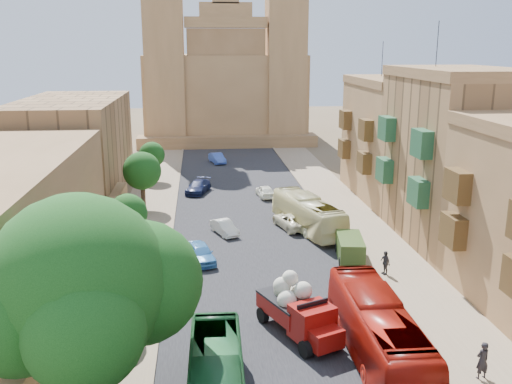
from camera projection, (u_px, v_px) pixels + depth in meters
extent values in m
cube|color=black|center=(252.00, 224.00, 50.78)|extent=(14.00, 140.00, 0.01)
cube|color=#887359|center=(356.00, 221.00, 51.70)|extent=(5.00, 140.00, 0.01)
cube|color=#887359|center=(144.00, 228.00, 49.86)|extent=(5.00, 140.00, 0.01)
cube|color=#887359|center=(329.00, 221.00, 51.44)|extent=(0.25, 140.00, 0.12)
cube|color=#887359|center=(172.00, 226.00, 50.09)|extent=(0.25, 140.00, 0.12)
cube|color=#51381B|center=(453.00, 231.00, 36.37)|extent=(0.90, 2.20, 2.00)
cube|color=#51381B|center=(457.00, 186.00, 35.64)|extent=(0.90, 2.20, 2.00)
cube|color=#9B7146|center=(455.00, 160.00, 45.89)|extent=(8.00, 14.00, 13.00)
cube|color=brown|center=(462.00, 73.00, 44.18)|extent=(8.20, 14.00, 0.80)
cylinder|color=black|center=(437.00, 44.00, 46.23)|extent=(0.06, 0.06, 3.60)
cube|color=#215434|center=(418.00, 192.00, 42.07)|extent=(0.90, 2.20, 2.00)
cube|color=#215434|center=(384.00, 170.00, 49.63)|extent=(0.90, 2.20, 2.00)
cube|color=#215434|center=(422.00, 144.00, 41.17)|extent=(0.90, 2.20, 2.00)
cube|color=#215434|center=(387.00, 128.00, 48.72)|extent=(0.90, 2.20, 2.00)
cube|color=olive|center=(396.00, 141.00, 59.57)|extent=(8.00, 14.00, 11.50)
cube|color=brown|center=(399.00, 82.00, 58.04)|extent=(8.20, 14.00, 0.80)
cylinder|color=black|center=(382.00, 59.00, 60.10)|extent=(0.06, 0.06, 3.60)
cube|color=#51381B|center=(364.00, 162.00, 55.71)|extent=(0.90, 2.20, 2.00)
cube|color=#51381B|center=(344.00, 149.00, 63.26)|extent=(0.90, 2.20, 2.00)
cube|color=#51381B|center=(366.00, 130.00, 54.91)|extent=(0.90, 2.20, 2.00)
cube|color=#51381B|center=(345.00, 120.00, 62.46)|extent=(0.90, 2.20, 2.00)
cube|color=olive|center=(86.00, 261.00, 39.71)|extent=(1.00, 40.00, 1.80)
cube|color=#9B7146|center=(73.00, 146.00, 61.28)|extent=(10.00, 22.00, 10.00)
cube|color=olive|center=(224.00, 96.00, 98.18)|extent=(26.00, 20.00, 14.00)
cube|color=brown|center=(228.00, 141.00, 89.58)|extent=(28.00, 4.00, 1.80)
cube|color=brown|center=(226.00, 82.00, 88.96)|extent=(12.00, 2.00, 16.00)
cube|color=olive|center=(226.00, 22.00, 86.74)|extent=(12.60, 2.40, 1.60)
cube|color=olive|center=(226.00, 11.00, 86.32)|extent=(8.00, 2.00, 2.40)
cube|color=olive|center=(164.00, 52.00, 88.17)|extent=(6.00, 6.00, 29.00)
cube|color=olive|center=(286.00, 52.00, 90.01)|extent=(6.00, 6.00, 29.00)
cylinder|color=#39291C|center=(87.00, 373.00, 24.34)|extent=(0.98, 0.98, 3.71)
sphere|color=#103A10|center=(79.00, 282.00, 23.30)|extent=(7.41, 7.41, 7.41)
sphere|color=#103A10|center=(140.00, 282.00, 24.80)|extent=(5.46, 5.46, 5.46)
sphere|color=#103A10|center=(20.00, 312.00, 22.44)|extent=(5.07, 5.07, 5.07)
sphere|color=#103A10|center=(85.00, 331.00, 21.34)|extent=(4.68, 4.68, 4.68)
sphere|color=#103A10|center=(62.00, 247.00, 25.07)|extent=(4.29, 4.29, 4.29)
cylinder|color=#39291C|center=(105.00, 307.00, 32.18)|extent=(0.44, 0.44, 2.29)
sphere|color=#103A10|center=(102.00, 268.00, 31.60)|extent=(3.34, 3.34, 3.34)
cylinder|color=#39291C|center=(129.00, 239.00, 43.77)|extent=(0.44, 0.44, 2.06)
sphere|color=#103A10|center=(128.00, 213.00, 43.25)|extent=(2.99, 2.99, 2.99)
cylinder|color=#39291C|center=(143.00, 196.00, 55.28)|extent=(0.44, 0.44, 2.52)
sphere|color=#103A10|center=(142.00, 171.00, 54.64)|extent=(3.67, 3.67, 3.67)
cylinder|color=#39291C|center=(153.00, 172.00, 66.90)|extent=(0.44, 0.44, 2.07)
sphere|color=#103A10|center=(152.00, 155.00, 66.38)|extent=(3.01, 3.01, 3.01)
cube|color=maroon|center=(289.00, 306.00, 31.96)|extent=(3.44, 4.16, 0.90)
cube|color=black|center=(289.00, 298.00, 31.84)|extent=(3.50, 4.23, 0.12)
cube|color=maroon|center=(312.00, 322.00, 30.00)|extent=(2.59, 2.39, 1.79)
cube|color=maroon|center=(325.00, 338.00, 29.08)|extent=(2.03, 1.77, 1.00)
cube|color=black|center=(312.00, 309.00, 29.82)|extent=(1.78, 0.84, 0.90)
cylinder|color=black|center=(305.00, 349.00, 28.99)|extent=(0.68, 0.96, 0.90)
cylinder|color=black|center=(337.00, 340.00, 29.93)|extent=(0.68, 0.96, 0.90)
cylinder|color=black|center=(263.00, 315.00, 32.70)|extent=(0.68, 0.96, 0.90)
cylinder|color=black|center=(292.00, 307.00, 33.64)|extent=(0.68, 0.96, 0.90)
sphere|color=beige|center=(287.00, 300.00, 31.03)|extent=(1.10, 1.10, 1.10)
sphere|color=beige|center=(299.00, 294.00, 31.76)|extent=(1.10, 1.10, 1.10)
sphere|color=beige|center=(283.00, 290.00, 32.28)|extent=(1.10, 1.10, 1.10)
sphere|color=beige|center=(282.00, 286.00, 31.54)|extent=(1.00, 1.00, 1.00)
sphere|color=beige|center=(303.00, 291.00, 31.06)|extent=(1.00, 1.00, 1.00)
sphere|color=beige|center=(290.00, 278.00, 31.44)|extent=(0.90, 0.90, 0.90)
cube|color=#36501E|center=(350.00, 248.00, 42.30)|extent=(2.36, 4.31, 1.69)
cylinder|color=black|center=(341.00, 262.00, 41.09)|extent=(0.36, 0.71, 0.68)
cylinder|color=black|center=(363.00, 262.00, 41.01)|extent=(0.36, 0.71, 0.68)
cylinder|color=black|center=(337.00, 248.00, 43.84)|extent=(0.36, 0.71, 0.68)
cylinder|color=black|center=(358.00, 248.00, 43.77)|extent=(0.36, 0.71, 0.68)
imported|color=#A3160C|center=(378.00, 330.00, 28.63)|extent=(2.78, 11.34, 3.15)
imported|color=beige|center=(308.00, 214.00, 48.93)|extent=(4.98, 10.69, 2.90)
imported|color=#458FCF|center=(200.00, 253.00, 41.77)|extent=(2.60, 4.38, 1.40)
imported|color=silver|center=(224.00, 227.00, 48.01)|extent=(2.49, 3.78, 1.18)
imported|color=#EFE8C0|center=(292.00, 221.00, 49.65)|extent=(3.36, 5.14, 1.32)
imported|color=#131C42|center=(198.00, 187.00, 61.52)|extent=(3.18, 4.98, 1.34)
imported|color=white|center=(265.00, 191.00, 59.78)|extent=(1.93, 3.89, 1.27)
imported|color=#3F5EC5|center=(217.00, 158.00, 77.16)|extent=(2.40, 4.30, 1.34)
imported|color=black|center=(482.00, 360.00, 27.03)|extent=(0.78, 0.60, 1.91)
imported|color=#353538|center=(385.00, 263.00, 39.50)|extent=(0.68, 1.07, 1.70)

